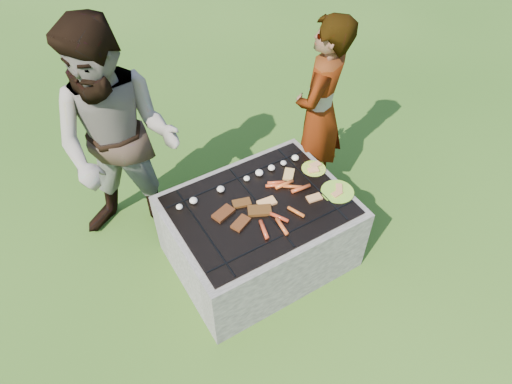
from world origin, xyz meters
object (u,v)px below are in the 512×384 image
plate_near (337,192)px  cook (319,113)px  fire_pit (259,234)px  bystander (120,145)px  plate_far (314,169)px

plate_near → cook: (0.28, 0.63, 0.21)m
plate_near → fire_pit: bearing=161.6°
bystander → plate_near: bearing=-1.6°
plate_far → cook: 0.48m
fire_pit → plate_near: (0.56, -0.19, 0.33)m
plate_near → plate_far: bearing=89.8°
plate_far → cook: size_ratio=0.14×
plate_near → cook: 0.72m
bystander → plate_far: bearing=8.0°
plate_far → plate_near: 0.29m
fire_pit → bystander: 1.22m
fire_pit → plate_near: bearing=-18.4°
plate_far → bystander: bystander is taller
plate_far → bystander: bearing=152.8°
cook → bystander: bystander is taller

